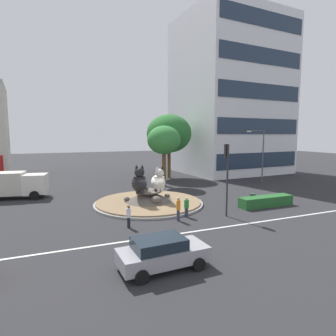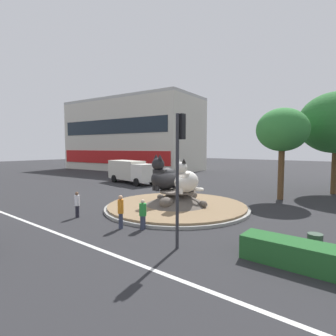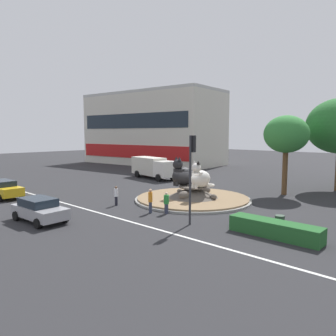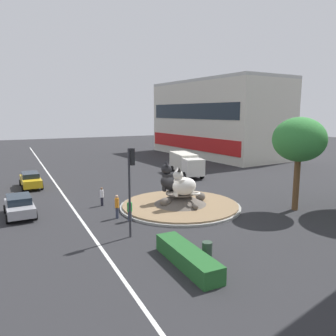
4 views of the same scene
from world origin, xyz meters
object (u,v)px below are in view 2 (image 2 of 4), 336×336
Objects in this scene: pedestrian_green_shirt at (143,214)px; litter_bin at (315,245)px; shophouse_block at (133,135)px; pedestrian_orange_shirt at (121,211)px; cat_statue_black at (164,177)px; broadleaf_tree_behind_island at (282,130)px; second_tree_near_tower at (336,123)px; traffic_light_mast at (179,156)px; pedestrian_white_shirt at (77,204)px; delivery_box_truck at (131,171)px; cat_statue_white at (186,180)px.

litter_bin is at bearing -159.05° from pedestrian_green_shirt.
shophouse_block reaches higher than litter_bin.
pedestrian_orange_shirt is 9.02m from litter_bin.
cat_statue_black is 5.40m from pedestrian_green_shirt.
broadleaf_tree_behind_island reaches higher than pedestrian_orange_shirt.
second_tree_near_tower is (34.77, -8.07, -0.15)m from shophouse_block.
second_tree_near_tower reaches higher than cat_statue_black.
traffic_light_mast is 42.06m from shophouse_block.
shophouse_block is at bearing 145.29° from litter_bin.
broadleaf_tree_behind_island is at bearing 138.17° from pedestrian_white_shirt.
traffic_light_mast is 0.77× the size of delivery_box_truck.
cat_statue_black is at bearing -121.56° from second_tree_near_tower.
cat_statue_black reaches higher than cat_statue_white.
pedestrian_orange_shirt is at bearing -50.20° from shophouse_block.
second_tree_near_tower is 5.20× the size of pedestrian_orange_shirt.
pedestrian_orange_shirt is (27.53, -27.44, -5.68)m from shophouse_block.
pedestrian_orange_shirt is at bearing 80.38° from pedestrian_white_shirt.
pedestrian_orange_shirt is 0.24× the size of delivery_box_truck.
broadleaf_tree_behind_island reaches higher than delivery_box_truck.
pedestrian_orange_shirt is at bearing 1.13° from cat_statue_white.
second_tree_near_tower is 10.31× the size of litter_bin.
cat_statue_black reaches higher than delivery_box_truck.
shophouse_block is 39.28m from pedestrian_orange_shirt.
broadleaf_tree_behind_island reaches higher than pedestrian_white_shirt.
cat_statue_white is at bearing -74.60° from pedestrian_green_shirt.
cat_statue_white is 0.31× the size of broadleaf_tree_behind_island.
pedestrian_orange_shirt is at bearing 91.03° from traffic_light_mast.
delivery_box_truck is 23.96m from litter_bin.
pedestrian_white_shirt is (-7.99, -13.76, -4.81)m from broadleaf_tree_behind_island.
pedestrian_orange_shirt is at bearing -164.89° from litter_bin.
pedestrian_orange_shirt is at bearing 41.76° from pedestrian_green_shirt.
litter_bin is at bearing -56.07° from traffic_light_mast.
traffic_light_mast is at bearing -28.92° from delivery_box_truck.
cat_statue_white is 0.40× the size of traffic_light_mast.
delivery_box_truck is (-13.20, 7.56, -0.61)m from cat_statue_white.
pedestrian_green_shirt is at bearing 12.48° from cat_statue_white.
cat_statue_white is 1.45× the size of pedestrian_white_shirt.
pedestrian_white_shirt is at bearing -119.52° from second_tree_near_tower.
second_tree_near_tower is at bearing 62.03° from broadleaf_tree_behind_island.
broadleaf_tree_behind_island is 4.73× the size of pedestrian_green_shirt.
traffic_light_mast reaches higher than cat_statue_black.
broadleaf_tree_behind_island is 14.21m from pedestrian_green_shirt.
broadleaf_tree_behind_island is 16.63m from pedestrian_white_shirt.
delivery_box_truck is (-16.97, -0.71, -4.16)m from broadleaf_tree_behind_island.
cat_statue_white is at bearing -43.61° from shophouse_block.
pedestrian_orange_shirt is 1.19m from pedestrian_green_shirt.
cat_statue_black is 10.67m from litter_bin.
litter_bin is (8.70, 2.35, -0.52)m from pedestrian_orange_shirt.
cat_statue_white is 16.19m from second_tree_near_tower.
shophouse_block is (-27.95, 22.08, 4.54)m from cat_statue_white.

